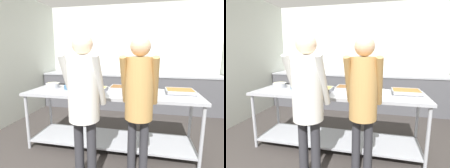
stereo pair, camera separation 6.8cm
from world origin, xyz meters
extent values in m
cube|color=silver|center=(0.00, 3.56, 1.32)|extent=(4.54, 0.06, 2.65)
cube|color=silver|center=(-2.24, 1.78, 1.32)|extent=(0.06, 3.68, 2.65)
cube|color=#4C4C51|center=(0.00, 3.19, 0.43)|extent=(4.38, 0.62, 0.86)
cube|color=#9EA0A8|center=(0.00, 3.19, 0.88)|extent=(4.38, 0.65, 0.04)
cube|color=black|center=(-0.22, 3.19, 0.89)|extent=(0.50, 0.46, 0.02)
cube|color=#9EA0A8|center=(-0.05, 1.26, 0.84)|extent=(2.50, 0.72, 0.04)
cube|color=#9EA0A8|center=(-0.05, 1.26, 0.12)|extent=(2.42, 0.64, 0.02)
cylinder|color=#9EA0A8|center=(-1.25, 0.95, 0.41)|extent=(0.04, 0.04, 0.82)
cylinder|color=#9EA0A8|center=(1.14, 0.95, 0.41)|extent=(0.04, 0.04, 0.82)
cylinder|color=#9EA0A8|center=(-1.25, 1.57, 0.41)|extent=(0.04, 0.04, 0.82)
cylinder|color=#9EA0A8|center=(1.14, 1.57, 0.41)|extent=(0.04, 0.04, 0.82)
cylinder|color=#9EA0A8|center=(-1.05, 1.37, 0.90)|extent=(0.22, 0.22, 0.08)
cylinder|color=beige|center=(-1.05, 1.37, 0.94)|extent=(0.19, 0.19, 0.01)
cylinder|color=black|center=(-0.87, 1.37, 0.93)|extent=(0.14, 0.02, 0.02)
cylinder|color=#3D668C|center=(-0.72, 1.36, 0.89)|extent=(0.22, 0.22, 0.06)
sphere|color=#2D702D|center=(-0.67, 1.36, 0.94)|extent=(0.07, 0.07, 0.07)
sphere|color=#2D702D|center=(-0.71, 1.39, 0.94)|extent=(0.07, 0.07, 0.07)
sphere|color=#2D702D|center=(-0.76, 1.37, 0.94)|extent=(0.06, 0.06, 0.06)
sphere|color=#2D702D|center=(-0.74, 1.34, 0.94)|extent=(0.05, 0.05, 0.05)
sphere|color=#2D702D|center=(-0.71, 1.33, 0.94)|extent=(0.06, 0.06, 0.06)
cube|color=#9EA0A8|center=(-0.35, 1.28, 0.87)|extent=(0.45, 0.29, 0.01)
cube|color=gold|center=(-0.35, 1.28, 0.90)|extent=(0.43, 0.27, 0.04)
cube|color=#9EA0A8|center=(-0.35, 1.14, 0.89)|extent=(0.45, 0.01, 0.05)
cube|color=#9EA0A8|center=(-0.35, 1.42, 0.89)|extent=(0.45, 0.01, 0.05)
cube|color=#9EA0A8|center=(-0.57, 1.28, 0.89)|extent=(0.01, 0.29, 0.05)
cube|color=#9EA0A8|center=(-0.13, 1.28, 0.89)|extent=(0.01, 0.29, 0.05)
cube|color=#9EA0A8|center=(0.15, 1.45, 0.87)|extent=(0.48, 0.31, 0.01)
cube|color=brown|center=(0.15, 1.45, 0.90)|extent=(0.46, 0.29, 0.04)
cube|color=#9EA0A8|center=(0.15, 1.30, 0.89)|extent=(0.48, 0.01, 0.05)
cube|color=#9EA0A8|center=(0.15, 1.60, 0.89)|extent=(0.48, 0.01, 0.05)
cube|color=#9EA0A8|center=(-0.09, 1.45, 0.89)|extent=(0.01, 0.31, 0.05)
cube|color=#9EA0A8|center=(0.38, 1.45, 0.89)|extent=(0.01, 0.31, 0.05)
cylinder|color=white|center=(0.56, 1.24, 0.87)|extent=(0.28, 0.28, 0.01)
cylinder|color=white|center=(0.56, 1.24, 0.88)|extent=(0.27, 0.27, 0.01)
cylinder|color=white|center=(0.56, 1.24, 0.89)|extent=(0.27, 0.27, 0.01)
cylinder|color=white|center=(0.56, 1.24, 0.91)|extent=(0.27, 0.27, 0.01)
cylinder|color=white|center=(0.56, 1.24, 0.92)|extent=(0.27, 0.27, 0.01)
cube|color=#9EA0A8|center=(0.93, 1.39, 0.87)|extent=(0.39, 0.32, 0.01)
cube|color=#9E6B33|center=(0.93, 1.39, 0.90)|extent=(0.36, 0.30, 0.04)
cube|color=#9EA0A8|center=(0.93, 1.23, 0.89)|extent=(0.39, 0.01, 0.05)
cube|color=#9EA0A8|center=(0.93, 1.54, 0.89)|extent=(0.39, 0.01, 0.05)
cube|color=#9EA0A8|center=(0.74, 1.39, 0.89)|extent=(0.01, 0.32, 0.05)
cube|color=#9EA0A8|center=(1.12, 1.39, 0.89)|extent=(0.01, 0.32, 0.05)
cylinder|color=#2D2D33|center=(-0.24, 0.47, 0.37)|extent=(0.10, 0.10, 0.74)
cylinder|color=#2D2D33|center=(-0.09, 0.47, 0.37)|extent=(0.10, 0.10, 0.74)
cylinder|color=silver|center=(-0.34, 0.48, 1.16)|extent=(0.08, 0.31, 0.55)
cylinder|color=silver|center=(0.01, 0.47, 1.16)|extent=(0.08, 0.31, 0.55)
cylinder|color=silver|center=(-0.17, 0.47, 1.08)|extent=(0.32, 0.32, 0.68)
sphere|color=beige|center=(-0.17, 0.47, 1.52)|extent=(0.21, 0.21, 0.21)
cylinder|color=#2D2D33|center=(0.32, 0.65, 0.36)|extent=(0.10, 0.10, 0.73)
cylinder|color=#2D2D33|center=(0.46, 0.65, 0.36)|extent=(0.10, 0.10, 0.73)
cylinder|color=tan|center=(0.23, 0.66, 1.14)|extent=(0.08, 0.31, 0.55)
cylinder|color=tan|center=(0.55, 0.65, 1.14)|extent=(0.08, 0.31, 0.55)
cylinder|color=tan|center=(0.39, 0.65, 1.06)|extent=(0.30, 0.30, 0.67)
sphere|color=tan|center=(0.39, 0.65, 1.50)|extent=(0.21, 0.21, 0.21)
cylinder|color=brown|center=(-1.65, 3.09, 0.99)|extent=(0.07, 0.07, 0.18)
cone|color=brown|center=(-1.65, 3.09, 1.12)|extent=(0.06, 0.06, 0.07)
cylinder|color=black|center=(-1.65, 3.09, 1.16)|extent=(0.03, 0.03, 0.02)
camera|label=1|loc=(0.48, -1.18, 1.45)|focal=28.00mm
camera|label=2|loc=(0.55, -1.17, 1.45)|focal=28.00mm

